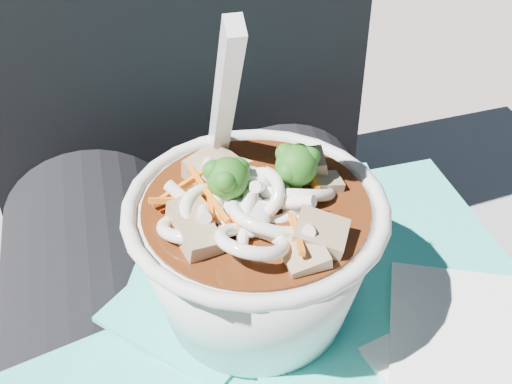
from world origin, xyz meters
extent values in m
cylinder|color=black|center=(0.09, 0.00, 0.54)|extent=(0.16, 0.48, 0.16)
cube|color=#30CAB9|center=(-0.02, 0.00, 0.63)|extent=(0.16, 0.16, 0.00)
cube|color=#30CAB9|center=(0.04, 0.06, 0.63)|extent=(0.20, 0.20, 0.00)
cube|color=#30CAB9|center=(0.02, -0.03, 0.63)|extent=(0.25, 0.24, 0.00)
cube|color=#30CAB9|center=(0.05, -0.03, 0.64)|extent=(0.23, 0.23, 0.00)
cube|color=#30CAB9|center=(0.05, 0.08, 0.64)|extent=(0.13, 0.16, 0.00)
cube|color=#30CAB9|center=(-0.01, 0.02, 0.64)|extent=(0.16, 0.16, 0.00)
cube|color=#30CAB9|center=(0.10, 0.02, 0.64)|extent=(0.21, 0.21, 0.00)
cube|color=white|center=(0.15, -0.09, 0.64)|extent=(0.16, 0.16, 0.00)
cube|color=white|center=(0.14, -0.06, 0.65)|extent=(0.15, 0.15, 0.00)
torus|color=silver|center=(0.02, 0.00, 0.73)|extent=(0.16, 0.16, 0.01)
cylinder|color=#401A09|center=(0.02, 0.00, 0.72)|extent=(0.13, 0.13, 0.01)
torus|color=white|center=(0.02, -0.01, 0.73)|extent=(0.06, 0.06, 0.03)
torus|color=white|center=(0.02, 0.00, 0.74)|extent=(0.04, 0.05, 0.04)
torus|color=white|center=(-0.01, 0.00, 0.73)|extent=(0.05, 0.05, 0.04)
torus|color=white|center=(0.02, -0.01, 0.73)|extent=(0.07, 0.07, 0.03)
torus|color=white|center=(0.00, 0.01, 0.73)|extent=(0.04, 0.05, 0.04)
torus|color=white|center=(0.03, 0.00, 0.73)|extent=(0.03, 0.03, 0.01)
torus|color=white|center=(0.01, 0.03, 0.73)|extent=(0.06, 0.06, 0.04)
torus|color=white|center=(0.00, -0.04, 0.74)|extent=(0.05, 0.05, 0.03)
torus|color=white|center=(0.04, 0.01, 0.73)|extent=(0.07, 0.06, 0.05)
torus|color=white|center=(0.01, 0.00, 0.73)|extent=(0.05, 0.04, 0.03)
torus|color=white|center=(-0.02, -0.01, 0.73)|extent=(0.05, 0.05, 0.02)
torus|color=white|center=(0.02, 0.00, 0.73)|extent=(0.06, 0.05, 0.04)
torus|color=white|center=(0.01, 0.01, 0.73)|extent=(0.06, 0.06, 0.02)
cylinder|color=white|center=(0.01, -0.02, 0.73)|extent=(0.02, 0.04, 0.02)
cylinder|color=white|center=(0.02, 0.01, 0.73)|extent=(0.02, 0.03, 0.03)
cylinder|color=white|center=(0.03, -0.01, 0.73)|extent=(0.03, 0.03, 0.02)
cylinder|color=white|center=(0.00, 0.00, 0.73)|extent=(0.02, 0.04, 0.02)
cylinder|color=white|center=(0.04, -0.03, 0.73)|extent=(0.02, 0.03, 0.02)
cylinder|color=white|center=(-0.02, 0.00, 0.73)|extent=(0.03, 0.03, 0.02)
cylinder|color=white|center=(-0.02, 0.00, 0.73)|extent=(0.01, 0.03, 0.02)
cylinder|color=olive|center=(0.04, 0.01, 0.73)|extent=(0.01, 0.01, 0.01)
sphere|color=#155012|center=(0.04, 0.01, 0.75)|extent=(0.02, 0.02, 0.02)
sphere|color=#155012|center=(0.03, 0.01, 0.75)|extent=(0.01, 0.01, 0.01)
sphere|color=#155012|center=(0.05, 0.01, 0.75)|extent=(0.01, 0.01, 0.01)
sphere|color=#155012|center=(0.05, 0.02, 0.75)|extent=(0.01, 0.01, 0.01)
sphere|color=#155012|center=(0.04, 0.02, 0.75)|extent=(0.01, 0.01, 0.01)
cylinder|color=olive|center=(0.00, 0.01, 0.73)|extent=(0.01, 0.01, 0.01)
sphere|color=#155012|center=(0.00, 0.01, 0.75)|extent=(0.02, 0.02, 0.02)
sphere|color=#155012|center=(0.01, 0.01, 0.75)|extent=(0.01, 0.01, 0.01)
sphere|color=#155012|center=(0.00, 0.00, 0.75)|extent=(0.01, 0.01, 0.01)
sphere|color=#155012|center=(0.01, 0.01, 0.75)|extent=(0.01, 0.01, 0.01)
sphere|color=#155012|center=(-0.01, 0.01, 0.75)|extent=(0.01, 0.01, 0.01)
cube|color=orange|center=(-0.02, 0.02, 0.74)|extent=(0.04, 0.02, 0.01)
cube|color=orange|center=(0.05, 0.02, 0.74)|extent=(0.01, 0.04, 0.01)
cube|color=orange|center=(0.03, -0.04, 0.74)|extent=(0.01, 0.04, 0.01)
cube|color=orange|center=(-0.01, -0.01, 0.74)|extent=(0.01, 0.04, 0.01)
cube|color=orange|center=(-0.01, 0.01, 0.74)|extent=(0.02, 0.05, 0.00)
cube|color=orange|center=(-0.01, 0.00, 0.73)|extent=(0.03, 0.04, 0.02)
cube|color=orange|center=(0.00, -0.01, 0.73)|extent=(0.02, 0.04, 0.01)
cube|color=orange|center=(-0.02, 0.01, 0.73)|extent=(0.05, 0.00, 0.01)
cube|color=#8B6E4E|center=(0.06, 0.01, 0.73)|extent=(0.02, 0.02, 0.01)
cube|color=#8B6E4E|center=(0.05, 0.02, 0.73)|extent=(0.03, 0.03, 0.02)
cube|color=#8B6E4E|center=(0.00, 0.04, 0.73)|extent=(0.03, 0.03, 0.02)
cube|color=#8B6E4E|center=(-0.01, 0.03, 0.73)|extent=(0.03, 0.03, 0.02)
cube|color=#8B6E4E|center=(-0.02, 0.00, 0.73)|extent=(0.03, 0.03, 0.02)
cube|color=#8B6E4E|center=(-0.02, -0.02, 0.73)|extent=(0.03, 0.03, 0.02)
cube|color=#8B6E4E|center=(0.03, -0.05, 0.73)|extent=(0.03, 0.03, 0.02)
cube|color=#8B6E4E|center=(0.04, -0.04, 0.73)|extent=(0.04, 0.04, 0.02)
ellipsoid|color=silver|center=(0.01, -0.01, 0.73)|extent=(0.03, 0.04, 0.01)
cube|color=silver|center=(0.01, 0.04, 0.78)|extent=(0.01, 0.08, 0.12)
camera|label=1|loc=(-0.06, -0.30, 0.99)|focal=50.00mm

